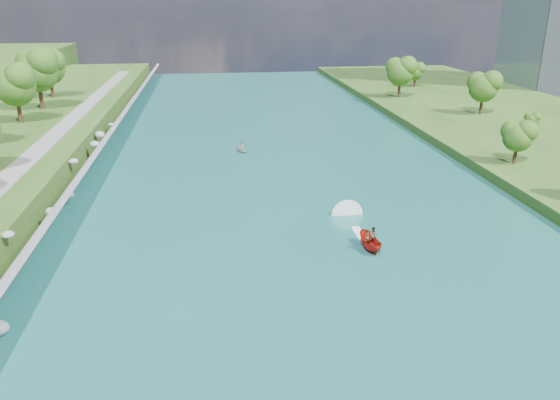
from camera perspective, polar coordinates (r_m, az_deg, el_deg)
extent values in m
plane|color=#2D5119|center=(49.33, 4.04, -7.52)|extent=(260.00, 260.00, 0.00)
cube|color=#1A5B62|center=(67.38, 0.73, 0.40)|extent=(55.00, 240.00, 0.10)
cube|color=slate|center=(68.28, -21.28, 0.80)|extent=(3.54, 236.00, 4.05)
ellipsoid|color=gray|center=(53.48, -26.52, -3.25)|extent=(1.08, 1.15, 0.65)
ellipsoid|color=gray|center=(61.56, -22.85, -1.09)|extent=(1.01, 0.94, 0.81)
ellipsoid|color=gray|center=(68.73, -21.10, 0.50)|extent=(1.05, 0.98, 0.61)
ellipsoid|color=gray|center=(76.09, -20.78, 3.81)|extent=(1.28, 1.32, 0.73)
ellipsoid|color=gray|center=(85.73, -18.81, 5.55)|extent=(1.35, 1.45, 0.94)
ellipsoid|color=gray|center=(92.83, -18.31, 6.48)|extent=(1.53, 1.74, 1.21)
ellipsoid|color=gray|center=(102.05, -17.22, 7.54)|extent=(1.06, 0.90, 0.59)
cube|color=gray|center=(69.71, -26.76, 1.89)|extent=(3.00, 200.00, 0.10)
ellipsoid|color=#225516|center=(100.96, -25.91, 10.52)|extent=(6.94, 6.94, 11.57)
ellipsoid|color=#225516|center=(112.05, -24.03, 12.04)|extent=(8.00, 8.00, 13.34)
ellipsoid|color=#225516|center=(125.19, -22.97, 12.43)|extent=(6.84, 6.84, 11.40)
ellipsoid|color=#225516|center=(81.63, 23.59, 5.93)|extent=(4.28, 4.28, 7.13)
ellipsoid|color=#225516|center=(103.35, 24.82, 7.59)|extent=(2.43, 2.43, 4.04)
ellipsoid|color=#225516|center=(115.26, 20.48, 10.82)|extent=(5.96, 5.96, 9.93)
ellipsoid|color=#225516|center=(130.62, 12.47, 12.79)|extent=(6.51, 6.51, 10.85)
ellipsoid|color=#225516|center=(147.83, 13.97, 12.80)|extent=(4.38, 4.38, 7.30)
imported|color=#A8160D|center=(53.69, 9.37, -4.31)|extent=(1.81, 4.09, 1.54)
imported|color=#66605B|center=(53.03, 9.10, -4.03)|extent=(0.78, 0.64, 1.84)
imported|color=#66605B|center=(54.09, 9.75, -3.65)|extent=(0.88, 0.71, 1.69)
cube|color=white|center=(56.61, 8.48, -3.75)|extent=(0.90, 5.00, 0.06)
imported|color=gray|center=(87.13, -3.97, 5.22)|extent=(2.95, 3.34, 0.57)
imported|color=#66605B|center=(86.95, -3.98, 5.67)|extent=(0.72, 0.47, 1.46)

